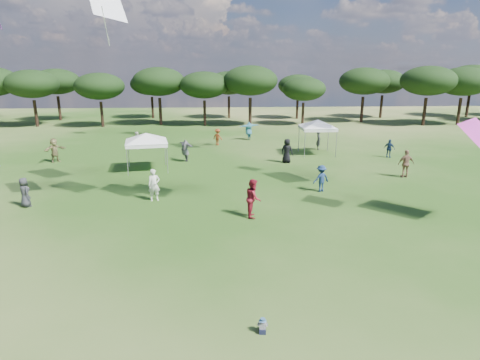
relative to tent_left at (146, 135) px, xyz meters
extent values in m
cylinder|color=black|center=(-17.72, 23.83, -0.92)|extent=(0.38, 0.38, 3.32)
ellipsoid|color=black|center=(-17.72, 23.83, 2.73)|extent=(6.44, 6.44, 3.47)
cylinder|color=black|center=(-9.31, 23.11, -1.01)|extent=(0.36, 0.36, 3.14)
ellipsoid|color=black|center=(-9.31, 23.11, 2.45)|extent=(6.11, 6.11, 3.29)
cylinder|color=black|center=(-2.19, 24.62, -0.84)|extent=(0.40, 0.40, 3.46)
ellipsoid|color=black|center=(-2.19, 24.62, 2.97)|extent=(6.73, 6.73, 3.63)
cylinder|color=black|center=(3.62, 23.44, -0.97)|extent=(0.37, 0.37, 3.21)
ellipsoid|color=black|center=(3.62, 23.44, 2.56)|extent=(6.24, 6.24, 3.36)
cylinder|color=black|center=(9.45, 22.99, -0.80)|extent=(0.41, 0.41, 3.56)
ellipsoid|color=black|center=(9.45, 22.99, 3.12)|extent=(6.91, 6.91, 3.73)
cylinder|color=black|center=(16.39, 23.32, -1.14)|extent=(0.33, 0.33, 2.88)
ellipsoid|color=black|center=(16.39, 23.32, 2.03)|extent=(5.60, 5.60, 3.02)
cylinder|color=black|center=(25.16, 25.79, -0.86)|extent=(0.39, 0.39, 3.44)
ellipsoid|color=black|center=(25.16, 25.79, 2.93)|extent=(6.69, 6.69, 3.60)
cylinder|color=black|center=(31.97, 21.87, -0.81)|extent=(0.40, 0.40, 3.53)
ellipsoid|color=black|center=(31.97, 21.87, 3.08)|extent=(6.86, 6.86, 3.70)
cylinder|color=black|center=(36.84, 22.27, -0.84)|extent=(0.40, 0.40, 3.47)
ellipsoid|color=black|center=(36.84, 22.27, 2.97)|extent=(6.74, 6.74, 3.63)
cylinder|color=black|center=(-17.20, 30.38, -0.89)|extent=(0.39, 0.39, 3.37)
ellipsoid|color=black|center=(-17.20, 30.38, 2.81)|extent=(6.54, 6.54, 3.53)
cylinder|color=black|center=(-4.32, 32.12, -1.02)|extent=(0.36, 0.36, 3.11)
ellipsoid|color=black|center=(-4.32, 32.12, 2.41)|extent=(6.05, 6.05, 3.26)
cylinder|color=black|center=(7.02, 31.33, -0.98)|extent=(0.37, 0.37, 3.20)
ellipsoid|color=black|center=(7.02, 31.33, 2.54)|extent=(6.21, 6.21, 3.35)
cylinder|color=black|center=(17.02, 30.15, -1.08)|extent=(0.34, 0.34, 2.99)
ellipsoid|color=black|center=(17.02, 30.15, 2.21)|extent=(5.81, 5.81, 3.13)
cylinder|color=black|center=(29.81, 30.56, -0.92)|extent=(0.38, 0.38, 3.31)
ellipsoid|color=black|center=(29.81, 30.56, 2.72)|extent=(6.43, 6.43, 3.47)
cylinder|color=black|center=(43.50, 30.93, -0.76)|extent=(0.42, 0.42, 3.64)
ellipsoid|color=black|center=(43.50, 30.93, 3.24)|extent=(7.06, 7.06, 3.81)
cylinder|color=gray|center=(-1.10, -1.56, -1.56)|extent=(0.06, 0.06, 2.03)
cylinder|color=gray|center=(1.56, -1.10, -1.56)|extent=(0.06, 0.06, 2.03)
cylinder|color=gray|center=(-1.56, 1.10, -1.56)|extent=(0.06, 0.06, 2.03)
cylinder|color=gray|center=(1.10, 1.56, -1.56)|extent=(0.06, 0.06, 2.03)
cube|color=white|center=(0.00, 0.00, -0.60)|extent=(3.31, 3.31, 0.25)
pyramid|color=white|center=(0.00, 0.00, 0.13)|extent=(5.75, 5.75, 0.60)
cylinder|color=gray|center=(12.30, 3.42, -1.43)|extent=(0.06, 0.06, 2.29)
cylinder|color=gray|center=(14.92, 3.38, -1.43)|extent=(0.06, 0.06, 2.29)
cylinder|color=gray|center=(12.34, 6.05, -1.43)|extent=(0.06, 0.06, 2.29)
cylinder|color=gray|center=(14.96, 6.01, -1.43)|extent=(0.06, 0.06, 2.29)
cube|color=white|center=(13.63, 4.72, -0.33)|extent=(2.83, 2.83, 0.25)
pyramid|color=white|center=(13.63, 4.72, 0.39)|extent=(5.68, 5.68, 0.60)
cube|color=#161931|center=(6.19, -19.17, -2.50)|extent=(0.21, 0.21, 0.15)
cube|color=#161931|center=(6.14, -19.03, -2.54)|extent=(0.09, 0.18, 0.08)
cube|color=#161931|center=(6.27, -19.04, -2.54)|extent=(0.09, 0.18, 0.08)
cube|color=white|center=(6.19, -19.17, -2.34)|extent=(0.20, 0.15, 0.19)
cylinder|color=white|center=(6.08, -19.11, -2.34)|extent=(0.08, 0.19, 0.12)
cylinder|color=white|center=(6.31, -19.14, -2.34)|extent=(0.08, 0.19, 0.12)
sphere|color=#E0B293|center=(6.19, -19.17, -2.21)|extent=(0.13, 0.13, 0.13)
cone|color=teal|center=(6.19, -19.17, -2.18)|extent=(0.22, 0.22, 0.02)
cylinder|color=teal|center=(6.19, -19.17, -2.15)|extent=(0.14, 0.14, 0.06)
imported|color=silver|center=(-2.23, 7.99, -1.78)|extent=(0.69, 0.83, 1.58)
imported|color=#2D2E32|center=(-5.20, -7.81, -1.78)|extent=(0.91, 0.91, 1.60)
imported|color=silver|center=(1.51, -7.17, -1.68)|extent=(0.75, 0.61, 1.80)
imported|color=navy|center=(11.22, -6.05, -1.77)|extent=(1.19, 0.93, 1.62)
imported|color=#454448|center=(2.55, 2.57, -1.70)|extent=(1.58, 2.17, 1.76)
imported|color=#245A6D|center=(8.40, 12.41, -1.64)|extent=(2.33, 1.59, 1.87)
imported|color=#9D3C1A|center=(5.16, 9.47, -1.78)|extent=(1.18, 1.11, 1.60)
imported|color=black|center=(10.51, 1.66, -1.63)|extent=(1.11, 1.00, 1.90)
imported|color=maroon|center=(6.78, -10.03, -1.61)|extent=(0.80, 0.99, 1.93)
imported|color=navy|center=(19.29, 2.98, -1.81)|extent=(0.91, 0.88, 1.53)
imported|color=#2F2F34|center=(14.32, 6.81, -1.74)|extent=(0.49, 0.67, 1.68)
imported|color=#8E644D|center=(17.75, -3.21, -1.63)|extent=(1.12, 0.49, 1.90)
imported|color=olive|center=(-7.69, 3.01, -1.62)|extent=(1.63, 1.67, 1.91)
plane|color=white|center=(0.19, -8.90, 7.24)|extent=(2.27, 2.43, 1.54)
camera|label=1|loc=(4.97, -28.75, 4.54)|focal=30.00mm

